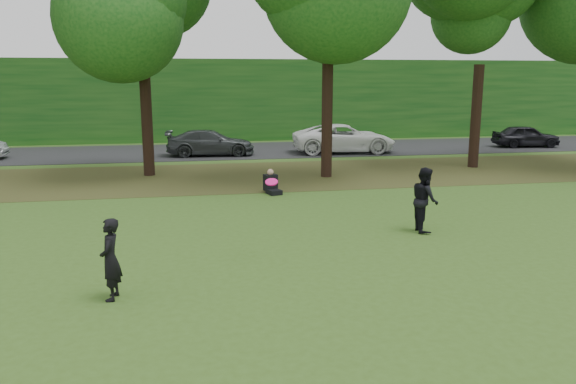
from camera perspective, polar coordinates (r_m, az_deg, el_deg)
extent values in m
plane|color=#355119|center=(10.14, -1.04, -11.17)|extent=(120.00, 120.00, 0.00)
cube|color=#432E18|center=(22.62, -6.41, 1.56)|extent=(60.00, 7.00, 0.01)
cube|color=black|center=(30.52, -7.49, 4.14)|extent=(70.00, 7.00, 0.02)
cube|color=#154C18|center=(36.29, -8.10, 9.25)|extent=(70.00, 3.00, 5.00)
imported|color=black|center=(10.52, -17.59, -6.54)|extent=(0.41, 0.58, 1.49)
imported|color=black|center=(14.84, 13.73, -0.75)|extent=(0.73, 0.88, 1.67)
imported|color=#36393C|center=(28.77, -7.90, 4.99)|extent=(4.48, 1.99, 1.28)
imported|color=white|center=(29.73, 5.71, 5.45)|extent=(5.45, 2.73, 1.48)
imported|color=black|center=(34.76, 23.00, 5.27)|extent=(3.77, 1.87, 1.24)
cylinder|color=#EF1480|center=(12.02, -1.68, 1.03)|extent=(0.38, 0.36, 0.17)
cube|color=black|center=(19.14, -1.44, 0.02)|extent=(0.54, 0.65, 0.16)
cube|color=black|center=(19.33, -1.80, 0.98)|extent=(0.50, 0.44, 0.56)
sphere|color=tan|center=(19.27, -1.80, 2.03)|extent=(0.22, 0.22, 0.22)
cylinder|color=black|center=(23.25, -14.13, 6.66)|extent=(0.44, 0.44, 4.12)
cylinder|color=black|center=(22.28, 3.99, 7.43)|extent=(0.44, 0.44, 4.62)
cylinder|color=black|center=(26.00, 18.55, 7.27)|extent=(0.44, 0.44, 4.45)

